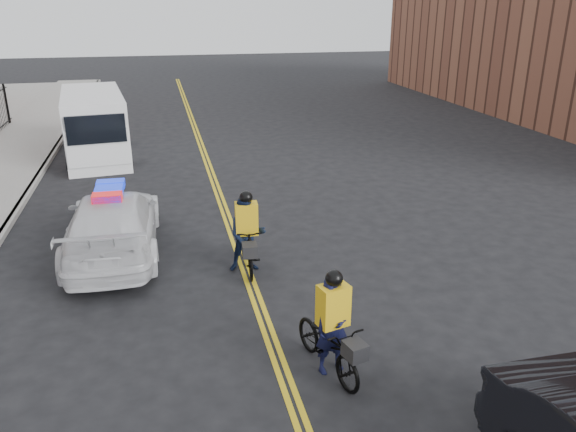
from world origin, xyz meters
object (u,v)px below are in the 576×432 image
at_px(police_cruiser, 113,223).
at_px(cyclist_far, 247,240).
at_px(cargo_van, 95,127).
at_px(cyclist_near, 333,337).

xyz_separation_m(police_cruiser, cyclist_far, (3.05, -1.69, -0.02)).
distance_m(cargo_van, cyclist_near, 16.22).
height_order(police_cruiser, cargo_van, cargo_van).
xyz_separation_m(police_cruiser, cargo_van, (-1.18, 9.64, 0.46)).
xyz_separation_m(cyclist_near, cyclist_far, (-0.78, 4.08, 0.11)).
relative_size(police_cruiser, cargo_van, 0.85).
relative_size(police_cruiser, cyclist_far, 2.76).
distance_m(cyclist_near, cyclist_far, 4.15).
relative_size(cargo_van, cyclist_far, 3.24).
relative_size(police_cruiser, cyclist_near, 2.66).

